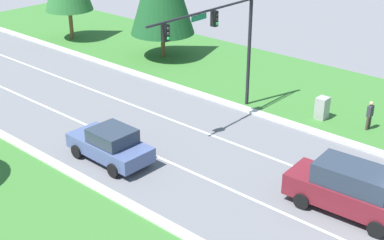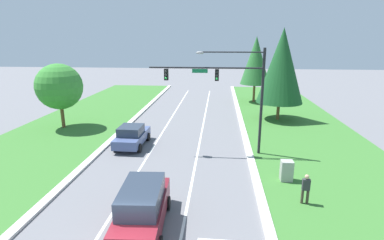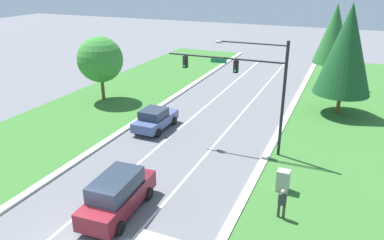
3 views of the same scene
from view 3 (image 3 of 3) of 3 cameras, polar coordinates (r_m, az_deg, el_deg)
name	(u,v)px [view 3 (image 3 of 3)]	position (r m, az deg, el deg)	size (l,w,h in m)	color
lane_stripe_inner_left	(52,237)	(19.55, -20.53, -16.29)	(0.14, 81.00, 0.01)	white
traffic_signal_mast	(248,78)	(24.74, 8.58, 6.36)	(8.14, 0.41, 7.74)	black
burgundy_suv	(118,194)	(19.71, -11.27, -11.05)	(2.32, 5.16, 2.13)	maroon
slate_blue_sedan	(155,119)	(29.52, -5.65, 0.16)	(2.16, 4.42, 1.71)	#475684
utility_cabinet	(283,181)	(21.86, 13.70, -9.03)	(0.70, 0.60, 1.33)	#9E9E99
pedestrian	(282,203)	(19.48, 13.55, -12.17)	(0.40, 0.24, 1.69)	#42382D
conifer_near_right_tree	(347,49)	(33.80, 22.52, 9.90)	(4.70, 4.70, 9.44)	brown
oak_near_left_tree	(100,60)	(36.36, -13.82, 8.94)	(4.26, 4.26, 6.15)	brown
conifer_far_right_tree	(334,34)	(42.86, 20.84, 12.16)	(3.87, 3.87, 8.69)	brown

